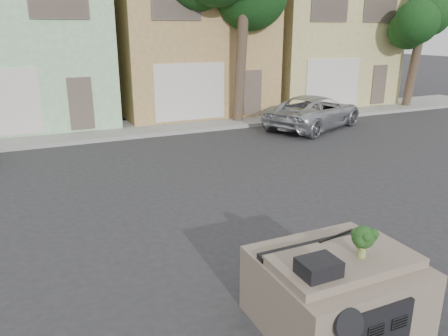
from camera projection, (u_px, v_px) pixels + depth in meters
ground_plane at (237, 236)px, 8.73m from camera, size 120.00×120.00×0.00m
sidewalk at (123, 130)px, 17.80m from camera, size 40.00×3.00×0.15m
townhouse_mint at (15, 35)px, 18.76m from camera, size 7.20×8.20×7.55m
townhouse_tan at (180, 34)px, 21.76m from camera, size 7.20×8.20×7.55m
townhouse_beige at (306, 34)px, 24.75m from camera, size 7.20×8.20×7.55m
silver_pickup at (313, 128)px, 18.51m from camera, size 5.45×4.10×1.38m
tree_near at (241, 23)px, 17.94m from camera, size 4.40×4.00×8.50m
tree_far at (415, 50)px, 22.31m from camera, size 3.20×3.00×6.00m
car_dashboard at (335, 289)px, 5.96m from camera, size 2.00×1.80×1.12m
instrument_hump at (319, 267)px, 5.23m from camera, size 0.48×0.38×0.20m
wiper_arm at (337, 236)px, 6.23m from camera, size 0.69×0.15×0.02m
broccoli at (363, 241)px, 5.62m from camera, size 0.39×0.39×0.44m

